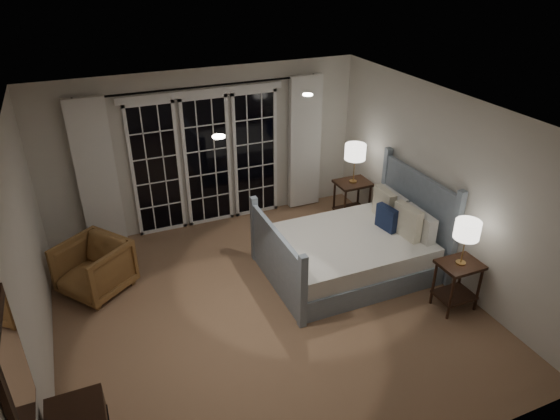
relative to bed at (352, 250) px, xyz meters
name	(u,v)px	position (x,y,z in m)	size (l,w,h in m)	color
floor	(266,308)	(-1.42, -0.32, -0.33)	(5.00, 5.00, 0.00)	#845D47
ceiling	(263,116)	(-1.42, -0.32, 2.17)	(5.00, 5.00, 0.00)	white
wall_left	(27,271)	(-3.92, -0.32, 0.92)	(0.02, 5.00, 2.50)	beige
wall_right	(441,185)	(1.08, -0.32, 0.92)	(0.02, 5.00, 2.50)	beige
wall_back	(206,149)	(-1.42, 2.18, 0.92)	(5.00, 0.02, 2.50)	beige
wall_front	(389,373)	(-1.42, -2.82, 0.92)	(5.00, 0.02, 2.50)	beige
french_doors	(207,160)	(-1.42, 2.14, 0.76)	(2.50, 0.04, 2.20)	black
curtain_rod	(203,87)	(-1.42, 2.08, 1.92)	(0.03, 0.03, 3.50)	black
curtain_left	(97,175)	(-3.07, 2.06, 0.82)	(0.55, 0.10, 2.25)	silver
curtain_right	(305,143)	(0.23, 2.06, 0.82)	(0.55, 0.10, 2.25)	silver
downlight_a	(308,95)	(-0.62, 0.28, 2.16)	(0.12, 0.12, 0.01)	white
downlight_b	(219,137)	(-2.02, -0.72, 2.16)	(0.12, 0.12, 0.01)	white
bed	(352,250)	(0.00, 0.00, 0.00)	(2.22, 1.59, 1.29)	gray
nightstand_left	(457,278)	(0.76, -1.22, 0.10)	(0.50, 0.40, 0.65)	black
nightstand_right	(352,195)	(0.71, 1.24, 0.14)	(0.54, 0.44, 0.71)	black
lamp_left	(467,230)	(0.76, -1.22, 0.79)	(0.30, 0.30, 0.58)	#B38647
lamp_right	(355,152)	(0.71, 1.24, 0.89)	(0.33, 0.33, 0.64)	#B38647
armchair	(94,268)	(-3.33, 0.89, 0.03)	(0.77, 0.79, 0.72)	brown
mirror	(15,377)	(-3.88, -2.12, 1.22)	(0.05, 0.85, 1.00)	black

